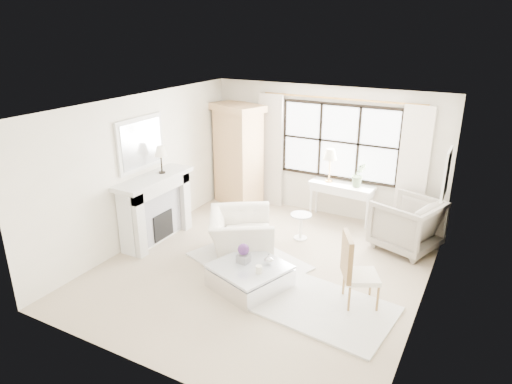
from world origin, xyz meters
TOP-DOWN VIEW (x-y plane):
  - floor at (0.00, 0.00)m, footprint 5.50×5.50m
  - ceiling at (0.00, 0.00)m, footprint 5.50×5.50m
  - wall_back at (0.00, 2.75)m, footprint 5.00×0.00m
  - wall_front at (0.00, -2.75)m, footprint 5.00×0.00m
  - wall_left at (-2.50, 0.00)m, footprint 0.00×5.50m
  - wall_right at (2.50, 0.00)m, footprint 0.00×5.50m
  - window_pane at (0.30, 2.73)m, footprint 2.40×0.02m
  - window_frame at (0.30, 2.72)m, footprint 2.50×0.04m
  - curtain_rod at (0.30, 2.67)m, footprint 3.30×0.04m
  - curtain_left at (-1.20, 2.65)m, footprint 0.55×0.10m
  - curtain_right at (1.80, 2.65)m, footprint 0.55×0.10m
  - fireplace at (-2.27, 0.00)m, footprint 0.58×1.66m
  - mirror_frame at (-2.47, 0.00)m, footprint 0.05×1.15m
  - mirror_glass at (-2.44, 0.00)m, footprint 0.02×1.00m
  - art_frame at (2.47, 1.70)m, footprint 0.04×0.62m
  - art_canvas at (2.45, 1.70)m, footprint 0.01×0.52m
  - mantel_lamp at (-2.22, 0.23)m, footprint 0.22×0.22m
  - armoire at (-1.85, 2.36)m, footprint 1.29×1.03m
  - console_table at (0.49, 2.49)m, footprint 1.33×0.56m
  - console_lamp at (0.21, 2.51)m, footprint 0.28×0.28m
  - orchid_plant at (0.82, 2.49)m, footprint 0.35×0.33m
  - side_table at (0.12, 1.31)m, footprint 0.40×0.40m
  - rug_left at (-0.31, 0.06)m, footprint 2.21×1.88m
  - rug_right at (1.38, -0.64)m, footprint 1.92×1.53m
  - club_armchair at (-0.53, 0.19)m, footprint 1.54×1.59m
  - wingback_chair at (1.93, 1.85)m, footprint 1.32×1.30m
  - french_chair at (1.70, -0.28)m, footprint 0.65×0.65m
  - coffee_table at (0.09, -0.63)m, footprint 1.27×1.27m
  - planter_box at (-0.04, -0.58)m, footprint 0.18×0.18m
  - planter_flowers at (-0.04, -0.58)m, footprint 0.18×0.18m
  - pillar_candle at (0.32, -0.76)m, footprint 0.10×0.10m
  - coffee_vase at (0.32, -0.44)m, footprint 0.19×0.19m

SIDE VIEW (x-z plane):
  - floor at x=0.00m, z-range 0.00..0.00m
  - rug_left at x=-0.31m, z-range 0.00..0.03m
  - rug_right at x=1.38m, z-range 0.00..0.03m
  - coffee_table at x=0.09m, z-range -0.01..0.37m
  - french_chair at x=1.70m, z-range -0.23..0.85m
  - side_table at x=0.12m, z-range 0.08..0.58m
  - club_armchair at x=-0.53m, z-range 0.00..0.79m
  - console_table at x=0.49m, z-range 0.00..0.80m
  - pillar_candle at x=0.32m, z-range 0.38..0.50m
  - planter_box at x=-0.04m, z-range 0.38..0.51m
  - coffee_vase at x=0.32m, z-range 0.38..0.53m
  - wingback_chair at x=1.93m, z-range 0.00..0.94m
  - planter_flowers at x=-0.04m, z-range 0.51..0.69m
  - fireplace at x=-2.27m, z-range 0.02..1.28m
  - orchid_plant at x=0.82m, z-range 0.80..1.30m
  - armoire at x=-1.85m, z-range 0.02..2.26m
  - curtain_left at x=-1.20m, z-range 0.00..2.47m
  - curtain_right at x=1.80m, z-range 0.00..2.47m
  - wall_left at x=-2.50m, z-range -1.40..4.10m
  - wall_right at x=2.50m, z-range -1.40..4.10m
  - wall_back at x=0.00m, z-range -1.15..3.85m
  - wall_front at x=0.00m, z-range -1.15..3.85m
  - console_lamp at x=0.21m, z-range 1.01..1.70m
  - art_frame at x=2.47m, z-range 1.14..1.96m
  - art_canvas at x=2.45m, z-range 1.19..1.91m
  - window_pane at x=0.30m, z-range 0.85..2.35m
  - window_frame at x=0.30m, z-range 0.85..2.35m
  - mantel_lamp at x=-2.22m, z-range 1.40..1.91m
  - mirror_frame at x=-2.47m, z-range 1.37..2.31m
  - mirror_glass at x=-2.44m, z-range 1.44..2.24m
  - curtain_rod at x=0.30m, z-range 2.45..2.49m
  - ceiling at x=0.00m, z-range 2.70..2.70m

